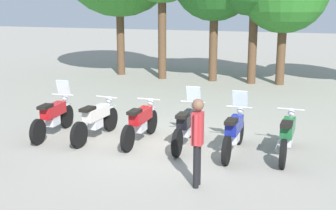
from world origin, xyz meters
The scene contains 8 objects.
ground_plane centered at (0.00, 0.00, 0.00)m, with size 80.00×80.00×0.00m, color gray.
motorcycle_0 centered at (-2.96, -0.07, 0.52)m, with size 0.62×2.19×1.37m.
motorcycle_1 centered at (-1.78, 0.01, 0.50)m, with size 0.62×2.19×0.99m.
motorcycle_2 centered at (-0.59, 0.11, 0.50)m, with size 0.62×2.19×0.99m.
motorcycle_3 centered at (0.59, 0.16, 0.52)m, with size 0.62×2.19×1.37m.
motorcycle_4 centered at (1.77, -0.01, 0.52)m, with size 0.62×2.19×1.37m.
motorcycle_5 centered at (2.96, 0.13, 0.50)m, with size 0.62×2.19×0.99m.
person_0 centered at (1.44, -2.14, 1.01)m, with size 0.23×0.40×1.71m.
Camera 1 is at (3.43, -9.98, 3.50)m, focal length 48.33 mm.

